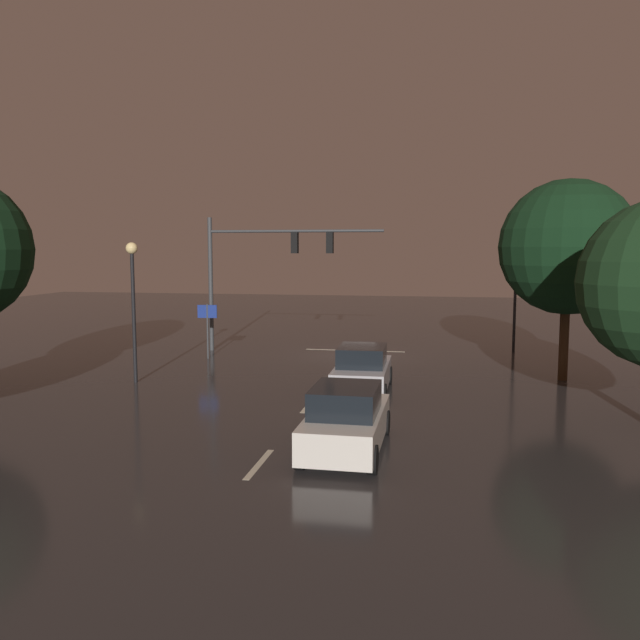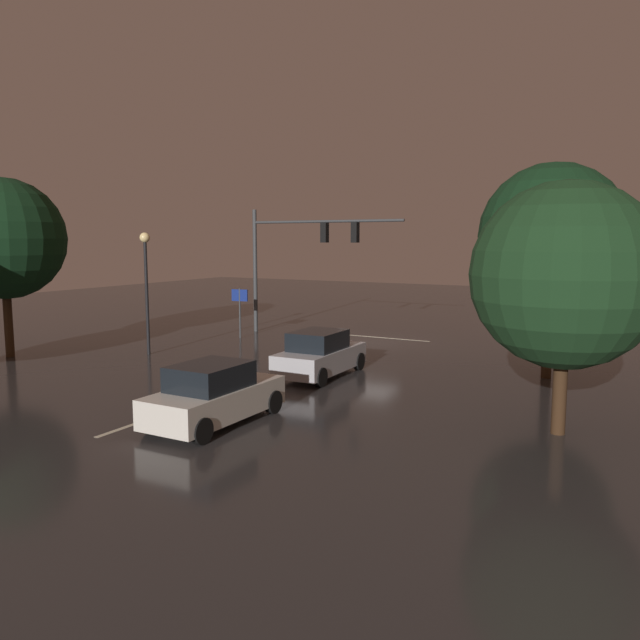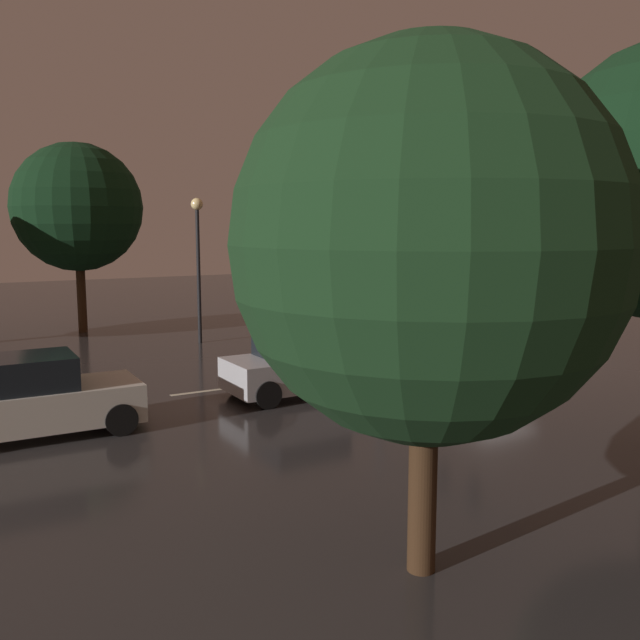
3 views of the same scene
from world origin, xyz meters
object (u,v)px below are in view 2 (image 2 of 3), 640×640
object	(u,v)px
street_lamp_left_kerb	(548,267)
street_lamp_right_kerb	(146,270)
tree_left_near	(565,275)
car_approaching	(320,355)
route_sign	(240,302)
car_distant	(214,395)
tree_right_near	(3,239)
tree_left_far	(552,236)
traffic_signal_assembly	(300,247)

from	to	relation	value
street_lamp_left_kerb	street_lamp_right_kerb	size ratio (longest dim) A/B	1.01
street_lamp_left_kerb	tree_left_near	bearing A→B (deg)	100.62
car_approaching	route_sign	distance (m)	9.96
car_distant	tree_right_near	world-z (taller)	tree_right_near
tree_left_near	tree_left_far	xyz separation A→B (m)	(1.39, -6.85, 1.02)
tree_right_near	route_sign	bearing A→B (deg)	-122.11
car_approaching	street_lamp_left_kerb	xyz separation A→B (m)	(-6.27, -10.36, 2.95)
tree_right_near	street_lamp_right_kerb	bearing A→B (deg)	-145.74
tree_left_near	car_distant	bearing A→B (deg)	23.10
tree_left_near	street_lamp_right_kerb	bearing A→B (deg)	-10.86
car_approaching	car_distant	xyz separation A→B (m)	(-0.38, 6.72, 0.00)
car_approaching	route_sign	world-z (taller)	route_sign
car_approaching	tree_right_near	distance (m)	14.56
traffic_signal_assembly	car_distant	bearing A→B (deg)	112.27
car_approaching	tree_left_far	xyz separation A→B (m)	(-7.42, -3.71, 4.35)
car_distant	tree_left_near	size ratio (longest dim) A/B	0.67
traffic_signal_assembly	tree_right_near	world-z (taller)	tree_right_near
car_approaching	tree_left_near	world-z (taller)	tree_left_near
route_sign	tree_left_far	distance (m)	15.85
street_lamp_right_kerb	tree_right_near	distance (m)	6.01
traffic_signal_assembly	street_lamp_left_kerb	world-z (taller)	traffic_signal_assembly
car_approaching	car_distant	size ratio (longest dim) A/B	1.00
street_lamp_right_kerb	tree_right_near	xyz separation A→B (m)	(4.84, 3.30, 1.35)
car_distant	street_lamp_right_kerb	world-z (taller)	street_lamp_right_kerb
car_approaching	car_distant	world-z (taller)	same
car_distant	traffic_signal_assembly	bearing A→B (deg)	-67.73
car_distant	tree_left_near	bearing A→B (deg)	-156.90
tree_left_near	tree_left_far	distance (m)	7.06
street_lamp_right_kerb	tree_left_near	distance (m)	17.87
traffic_signal_assembly	car_approaching	world-z (taller)	traffic_signal_assembly
car_approaching	street_lamp_right_kerb	size ratio (longest dim) A/B	0.82
street_lamp_right_kerb	traffic_signal_assembly	bearing A→B (deg)	-109.94
tree_right_near	street_lamp_left_kerb	bearing A→B (deg)	-145.93
tree_left_near	tree_left_far	bearing A→B (deg)	-78.57
car_distant	street_lamp_left_kerb	bearing A→B (deg)	-109.02
car_distant	tree_right_near	distance (m)	15.05
traffic_signal_assembly	tree_left_near	distance (m)	18.58
street_lamp_left_kerb	traffic_signal_assembly	bearing A→B (deg)	9.42
car_approaching	tree_right_near	size ratio (longest dim) A/B	0.58
traffic_signal_assembly	street_lamp_left_kerb	distance (m)	12.26
traffic_signal_assembly	tree_right_near	size ratio (longest dim) A/B	1.14
street_lamp_left_kerb	route_sign	bearing A→B (deg)	17.28
traffic_signal_assembly	route_sign	xyz separation A→B (m)	(2.14, 2.42, -2.79)
street_lamp_right_kerb	tree_left_far	bearing A→B (deg)	-167.83
tree_left_near	tree_right_near	bearing A→B (deg)	-0.17
car_distant	street_lamp_left_kerb	distance (m)	18.31
car_approaching	street_lamp_right_kerb	xyz separation A→B (m)	(8.74, -0.23, 2.91)
street_lamp_right_kerb	route_sign	world-z (taller)	street_lamp_right_kerb
route_sign	tree_left_near	world-z (taller)	tree_left_near
route_sign	street_lamp_right_kerb	bearing A→B (deg)	81.93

